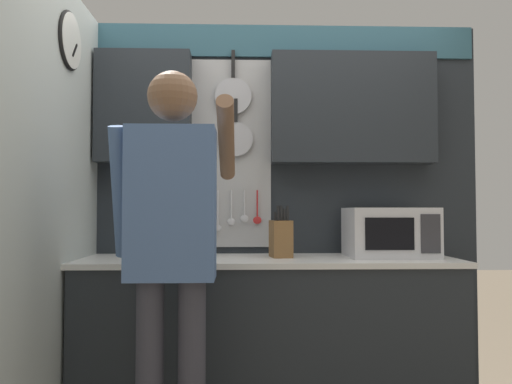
# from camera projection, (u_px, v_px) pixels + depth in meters

# --- Properties ---
(base_cabinet_counter) EXTENTS (2.08, 0.62, 0.92)m
(base_cabinet_counter) POSITION_uv_depth(u_px,v_px,m) (269.00, 341.00, 2.77)
(base_cabinet_counter) COLOR #23282D
(base_cabinet_counter) RESTS_ON ground_plane
(back_wall_unit) EXTENTS (2.65, 0.20, 2.34)m
(back_wall_unit) POSITION_uv_depth(u_px,v_px,m) (270.00, 167.00, 3.08)
(back_wall_unit) COLOR #23282D
(back_wall_unit) RESTS_ON ground_plane
(side_wall) EXTENTS (0.07, 1.60, 2.34)m
(side_wall) POSITION_uv_depth(u_px,v_px,m) (51.00, 209.00, 2.36)
(side_wall) COLOR silver
(side_wall) RESTS_ON ground_plane
(microwave) EXTENTS (0.48, 0.36, 0.28)m
(microwave) POSITION_uv_depth(u_px,v_px,m) (390.00, 232.00, 2.85)
(microwave) COLOR silver
(microwave) RESTS_ON base_cabinet_counter
(knife_block) EXTENTS (0.13, 0.16, 0.29)m
(knife_block) POSITION_uv_depth(u_px,v_px,m) (281.00, 238.00, 2.83)
(knife_block) COLOR brown
(knife_block) RESTS_ON base_cabinet_counter
(utensil_crock) EXTENTS (0.10, 0.10, 0.33)m
(utensil_crock) POSITION_uv_depth(u_px,v_px,m) (196.00, 242.00, 2.81)
(utensil_crock) COLOR white
(utensil_crock) RESTS_ON base_cabinet_counter
(person) EXTENTS (0.54, 0.64, 1.79)m
(person) POSITION_uv_depth(u_px,v_px,m) (172.00, 234.00, 2.18)
(person) COLOR #383842
(person) RESTS_ON ground_plane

